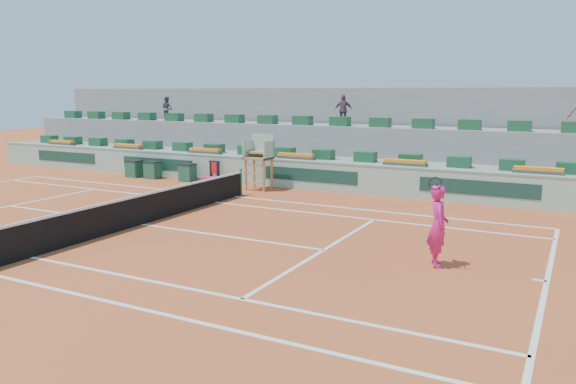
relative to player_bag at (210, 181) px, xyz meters
The scene contains 19 objects.
ground 8.00m from the player_bag, 70.33° to the right, with size 90.00×90.00×0.00m, color #A5451F.
seating_tier_lower 4.18m from the player_bag, 49.70° to the left, with size 36.00×4.00×1.20m, color gray.
seating_tier_upper 5.59m from the player_bag, 60.59° to the left, with size 36.00×2.40×2.60m, color gray.
stadium_back_wall 7.21m from the player_bag, 67.11° to the left, with size 36.00×0.40×4.40m, color gray.
player_bag is the anchor object (origin of this frame).
spectator_left 7.79m from the player_bag, 144.39° to the left, with size 0.66×0.52×1.36m, color #4B4B57.
spectator_mid 7.23m from the player_bag, 43.30° to the left, with size 0.86×0.36×1.48m, color #674454.
court_lines 8.00m from the player_bag, 70.33° to the right, with size 23.89×11.09×0.01m.
tennis_net 8.00m from the player_bag, 70.33° to the right, with size 0.10×11.97×1.10m.
advertising_hoarding 2.92m from the player_bag, 19.66° to the left, with size 36.00×0.34×1.26m.
umpire_chair 3.02m from the player_bag, ahead, with size 1.10×0.90×2.40m.
seat_row_lower 3.73m from the player_bag, 40.18° to the left, with size 32.90×0.60×0.44m.
seat_row_upper 5.62m from the player_bag, 57.18° to the left, with size 32.90×0.60×0.44m.
flower_planters 2.22m from the player_bag, 51.04° to the left, with size 26.80×0.36×0.28m.
drink_cooler_a 1.56m from the player_bag, 168.58° to the left, with size 0.71×0.61×0.84m.
drink_cooler_b 3.61m from the player_bag, behind, with size 0.73×0.63×0.84m.
drink_cooler_c 4.74m from the player_bag, behind, with size 0.72×0.62×0.84m.
towel_rack 0.74m from the player_bag, 104.12° to the left, with size 0.59×0.10×1.03m.
tennis_player 14.25m from the player_bag, 31.78° to the right, with size 0.73×0.99×2.28m.
Camera 1 is at (12.32, -13.37, 4.20)m, focal length 35.00 mm.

